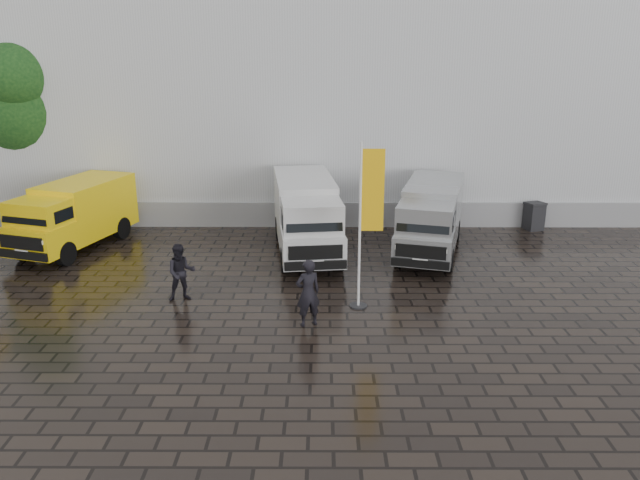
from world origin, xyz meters
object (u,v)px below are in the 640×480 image
object	(u,v)px
person_front	(308,293)
person_tent	(181,272)
van_yellow	(73,217)
flagpole	(367,219)
van_white	(306,218)
wheelie_bin	(534,216)
van_silver	(431,220)

from	to	relation	value
person_front	person_tent	size ratio (longest dim) A/B	1.09
van_yellow	flagpole	xyz separation A→B (m)	(10.09, -5.16, 1.40)
person_tent	van_white	bearing A→B (deg)	35.72
flagpole	person_tent	world-z (taller)	flagpole
van_yellow	flagpole	distance (m)	11.42
van_white	wheelie_bin	size ratio (longest dim) A/B	5.34
van_silver	flagpole	bearing A→B (deg)	-103.34
van_silver	wheelie_bin	world-z (taller)	van_silver
van_yellow	person_tent	bearing A→B (deg)	-26.83
van_yellow	van_silver	size ratio (longest dim) A/B	0.92
van_yellow	person_front	bearing A→B (deg)	-19.57
van_yellow	van_silver	bearing A→B (deg)	15.27
van_silver	flagpole	xyz separation A→B (m)	(-2.58, -4.72, 1.38)
flagpole	person_front	xyz separation A→B (m)	(-1.57, -1.21, -1.66)
van_silver	person_front	size ratio (longest dim) A/B	3.03
wheelie_bin	person_front	distance (m)	12.43
van_white	wheelie_bin	bearing A→B (deg)	11.13
van_silver	van_white	bearing A→B (deg)	-164.73
van_yellow	person_front	world-z (taller)	van_yellow
wheelie_bin	person_tent	bearing A→B (deg)	-167.85
flagpole	person_tent	size ratio (longest dim) A/B	2.78
van_yellow	flagpole	bearing A→B (deg)	-9.85
van_white	van_silver	distance (m)	4.33
person_front	person_tent	world-z (taller)	person_front
van_white	flagpole	world-z (taller)	flagpole
van_silver	person_tent	xyz separation A→B (m)	(-7.81, -4.26, -0.36)
van_yellow	wheelie_bin	xyz separation A→B (m)	(17.27, 2.45, -0.62)
flagpole	wheelie_bin	world-z (taller)	flagpole
van_yellow	wheelie_bin	distance (m)	17.45
wheelie_bin	person_tent	xyz separation A→B (m)	(-12.42, -7.15, 0.28)
van_white	wheelie_bin	world-z (taller)	van_white
van_yellow	person_tent	size ratio (longest dim) A/B	3.03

